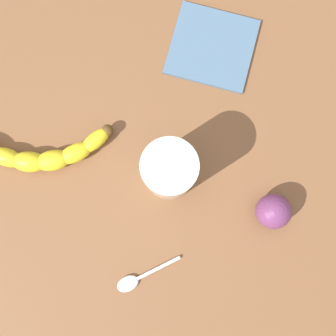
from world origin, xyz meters
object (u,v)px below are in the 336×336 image
at_px(banana, 41,154).
at_px(smoothie_glass, 169,171).
at_px(teaspoon, 131,282).
at_px(plum_fruit, 274,211).

distance_m(banana, smoothie_glass, 0.21).
bearing_deg(teaspoon, plum_fruit, -179.66).
bearing_deg(plum_fruit, smoothie_glass, -15.48).
xyz_separation_m(smoothie_glass, plum_fruit, (-0.17, 0.05, -0.03)).
height_order(smoothie_glass, teaspoon, smoothie_glass).
xyz_separation_m(banana, smoothie_glass, (-0.21, 0.01, 0.04)).
bearing_deg(banana, teaspoon, -57.71).
bearing_deg(plum_fruit, banana, -9.07).
relative_size(banana, plum_fruit, 4.24).
bearing_deg(smoothie_glass, plum_fruit, 164.52).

